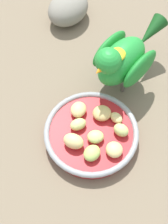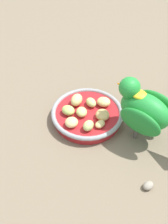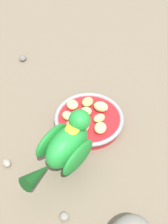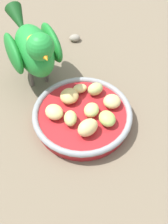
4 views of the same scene
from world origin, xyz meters
name	(u,v)px [view 2 (image 2 of 4)]	position (x,y,z in m)	size (l,w,h in m)	color
ground_plane	(90,127)	(0.00, 0.00, 0.00)	(4.00, 4.00, 0.00)	#756651
feeding_bowl	(87,115)	(-0.02, 0.02, 0.02)	(0.18, 0.18, 0.03)	#AD1E23
apple_piece_0	(102,115)	(0.02, 0.03, 0.03)	(0.04, 0.03, 0.02)	tan
apple_piece_1	(101,124)	(0.03, 0.00, 0.03)	(0.03, 0.02, 0.02)	#E5C67F
apple_piece_2	(72,122)	(-0.02, -0.04, 0.03)	(0.03, 0.03, 0.02)	#E5C67F
apple_piece_3	(91,102)	(-0.03, 0.04, 0.03)	(0.03, 0.02, 0.02)	#C6D17A
apple_piece_4	(104,102)	(-0.01, 0.06, 0.03)	(0.04, 0.03, 0.02)	#E5C67F
apple_piece_5	(77,100)	(-0.07, 0.02, 0.04)	(0.04, 0.03, 0.03)	#E5C67F
apple_piece_6	(68,110)	(-0.06, -0.02, 0.03)	(0.03, 0.03, 0.02)	#B2CC66
apple_piece_7	(83,111)	(-0.03, 0.00, 0.03)	(0.03, 0.03, 0.02)	#C6D17A
apple_piece_8	(88,126)	(0.01, -0.03, 0.04)	(0.03, 0.02, 0.02)	#C6D17A
parrot	(147,110)	(0.11, 0.06, 0.09)	(0.22, 0.10, 0.15)	#59544C
pebble_1	(148,186)	(0.20, -0.05, 0.01)	(0.02, 0.02, 0.02)	gray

